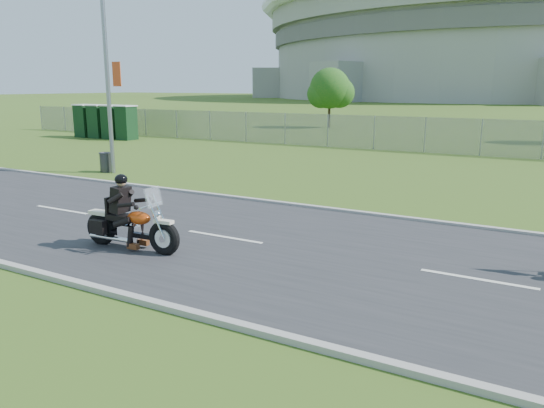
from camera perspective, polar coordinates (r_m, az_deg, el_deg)
The scene contains 14 objects.
ground at distance 12.34m, azimuth 2.54°, elevation -5.02°, with size 420.00×420.00×0.00m, color #3B531A.
road at distance 12.34m, azimuth 2.54°, elevation -4.93°, with size 120.00×8.00×0.04m, color #28282B.
curb_north at distance 15.91m, azimuth 9.20°, elevation -0.94°, with size 120.00×0.18×0.12m, color #9E9B93.
curb_south at distance 9.13m, azimuth -9.34°, elevation -11.38°, with size 120.00×0.18×0.12m, color #9E9B93.
fence at distance 32.30m, azimuth 10.92°, elevation 7.55°, with size 60.00×0.03×2.00m, color gray.
stadium at distance 182.64m, azimuth 22.38°, elevation 15.45°, with size 140.40×140.40×29.20m.
streetlight at distance 24.13m, azimuth -17.12°, elevation 16.62°, with size 0.90×2.46×10.00m.
porta_toilet_a at distance 38.84m, azimuth -15.39°, elevation 8.37°, with size 1.10×1.10×2.30m, color black.
porta_toilet_b at distance 39.84m, azimuth -16.84°, elevation 8.38°, with size 1.10×1.10×2.30m, color black.
porta_toilet_c at distance 40.86m, azimuth -18.22°, elevation 8.38°, with size 1.10×1.10×2.30m, color black.
porta_toilet_d at distance 41.90m, azimuth -19.52°, elevation 8.38°, with size 1.10×1.10×2.30m, color black.
tree_fence_mid at distance 48.52m, azimuth 6.30°, elevation 12.05°, with size 3.96×3.69×5.30m.
motorcycle_lead at distance 12.64m, azimuth -15.05°, elevation -2.36°, with size 2.67×0.74×1.79m.
trash_can at distance 24.52m, azimuth -17.47°, elevation 4.28°, with size 0.49×0.49×0.84m, color #3C3C41.
Camera 1 is at (5.32, -10.49, 3.74)m, focal length 35.00 mm.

